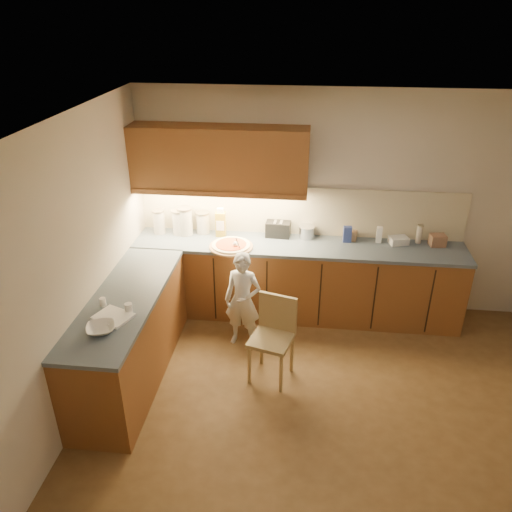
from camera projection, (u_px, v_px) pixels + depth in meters
name	position (u px, v px, depth m)	size (l,w,h in m)	color
room	(343.00, 254.00, 3.77)	(4.54, 4.50, 2.62)	brown
l_counter	(245.00, 297.00, 5.52)	(3.77, 2.62, 0.92)	brown
backsplash	(300.00, 211.00, 5.78)	(3.75, 0.02, 0.58)	beige
upper_cabinets	(219.00, 159.00, 5.43)	(1.95, 0.36, 0.73)	brown
pizza_on_board	(231.00, 246.00, 5.57)	(0.49, 0.49, 0.20)	tan
child	(243.00, 300.00, 5.30)	(0.40, 0.26, 1.09)	silver
wooden_chair	(274.00, 332.00, 4.87)	(0.48, 0.48, 0.86)	tan
mixing_bowl	(101.00, 329.00, 4.16)	(0.24, 0.24, 0.06)	silver
canister_a	(159.00, 222.00, 5.87)	(0.15, 0.15, 0.29)	silver
canister_b	(179.00, 222.00, 5.84)	(0.17, 0.17, 0.30)	silver
canister_c	(185.00, 221.00, 5.83)	(0.18, 0.18, 0.34)	beige
canister_d	(203.00, 222.00, 5.88)	(0.16, 0.16, 0.26)	silver
oil_jug	(221.00, 223.00, 5.79)	(0.12, 0.09, 0.35)	#B29B23
toaster	(278.00, 229.00, 5.81)	(0.29, 0.18, 0.19)	black
steel_pot	(307.00, 232.00, 5.78)	(0.19, 0.19, 0.15)	#BCBCC1
blue_box	(347.00, 234.00, 5.68)	(0.09, 0.07, 0.19)	#2F408E
card_box_a	(350.00, 235.00, 5.74)	(0.15, 0.11, 0.11)	#A47E58
white_bottle	(379.00, 235.00, 5.67)	(0.06, 0.06, 0.19)	white
flat_pack	(399.00, 240.00, 5.65)	(0.20, 0.14, 0.08)	silver
tall_jar	(419.00, 234.00, 5.64)	(0.07, 0.07, 0.22)	beige
card_box_b	(438.00, 240.00, 5.60)	(0.17, 0.13, 0.13)	#986D52
dough_cloth	(113.00, 317.00, 4.35)	(0.31, 0.24, 0.02)	white
spice_jar_a	(103.00, 302.00, 4.51)	(0.06, 0.06, 0.08)	white
spice_jar_b	(129.00, 308.00, 4.40)	(0.07, 0.07, 0.09)	white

